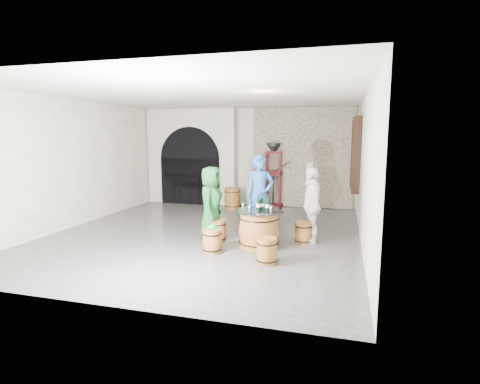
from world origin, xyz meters
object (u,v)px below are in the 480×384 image
(barrel_stool_right, at_px, (304,233))
(corking_press, at_px, (273,170))
(wine_bottle_right, at_px, (262,203))
(wine_bottle_left, at_px, (258,204))
(barrel_stool_left, at_px, (218,230))
(wine_bottle_center, at_px, (267,205))
(person_white, at_px, (311,205))
(barrel_stool_near_left, at_px, (212,241))
(barrel_stool_near_right, at_px, (267,251))
(barrel_stool_far, at_px, (260,225))
(barrel_table, at_px, (259,229))
(side_barrel, at_px, (232,198))
(person_green, at_px, (211,204))
(person_blue, at_px, (260,195))

(barrel_stool_right, distance_m, corking_press, 4.30)
(wine_bottle_right, bearing_deg, corking_press, 97.50)
(barrel_stool_right, distance_m, wine_bottle_left, 1.24)
(barrel_stool_right, xyz_separation_m, wine_bottle_right, (-0.82, -0.46, 0.68))
(barrel_stool_left, height_order, wine_bottle_center, wine_bottle_center)
(corking_press, bearing_deg, wine_bottle_right, -75.03)
(person_white, bearing_deg, barrel_stool_near_left, -71.60)
(barrel_stool_near_right, height_order, barrel_stool_near_left, same)
(barrel_stool_far, height_order, corking_press, corking_press)
(barrel_stool_right, xyz_separation_m, wine_bottle_left, (-0.87, -0.55, 0.68))
(barrel_stool_near_right, xyz_separation_m, corking_press, (-0.90, 5.43, 0.97))
(barrel_stool_right, bearing_deg, wine_bottle_left, -147.70)
(barrel_stool_far, bearing_deg, barrel_stool_near_left, -111.05)
(barrel_table, height_order, barrel_stool_left, barrel_table)
(barrel_stool_right, height_order, barrel_stool_near_left, same)
(barrel_stool_near_left, distance_m, wine_bottle_right, 1.28)
(side_barrel, bearing_deg, barrel_stool_near_left, -78.44)
(person_green, bearing_deg, barrel_stool_near_left, -165.07)
(barrel_stool_near_left, distance_m, corking_press, 5.18)
(barrel_stool_near_left, bearing_deg, side_barrel, 101.56)
(barrel_stool_far, height_order, side_barrel, side_barrel)
(barrel_stool_right, bearing_deg, barrel_stool_far, 156.96)
(barrel_stool_left, relative_size, corking_press, 0.23)
(barrel_stool_far, bearing_deg, side_barrel, 118.15)
(barrel_table, bearing_deg, barrel_stool_far, 101.92)
(barrel_table, distance_m, wine_bottle_right, 0.53)
(person_blue, bearing_deg, barrel_stool_near_left, -140.28)
(wine_bottle_left, distance_m, wine_bottle_center, 0.18)
(barrel_stool_near_left, bearing_deg, person_white, 33.84)
(wine_bottle_center, relative_size, corking_press, 0.16)
(wine_bottle_left, bearing_deg, barrel_stool_left, 165.14)
(person_blue, bearing_deg, wine_bottle_center, -98.51)
(barrel_stool_left, xyz_separation_m, side_barrel, (-0.74, 3.57, 0.11))
(person_blue, distance_m, person_white, 1.26)
(barrel_stool_right, relative_size, wine_bottle_left, 1.47)
(barrel_table, relative_size, side_barrel, 1.48)
(barrel_table, height_order, corking_press, corking_press)
(barrel_stool_near_left, xyz_separation_m, wine_bottle_left, (0.80, 0.58, 0.68))
(barrel_stool_left, height_order, barrel_stool_far, same)
(barrel_stool_near_left, relative_size, wine_bottle_center, 1.47)
(barrel_stool_right, bearing_deg, wine_bottle_right, -150.39)
(person_white, distance_m, wine_bottle_left, 1.21)
(barrel_stool_near_left, relative_size, wine_bottle_left, 1.47)
(wine_bottle_left, xyz_separation_m, side_barrel, (-1.71, 3.83, -0.57))
(barrel_stool_near_left, bearing_deg, corking_press, 86.85)
(barrel_table, xyz_separation_m, corking_press, (-0.54, 4.48, 0.82))
(barrel_stool_near_right, xyz_separation_m, wine_bottle_center, (-0.19, 0.93, 0.68))
(barrel_table, relative_size, wine_bottle_left, 3.13)
(person_green, bearing_deg, barrel_table, -109.34)
(barrel_stool_near_right, distance_m, barrel_stool_near_left, 1.23)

